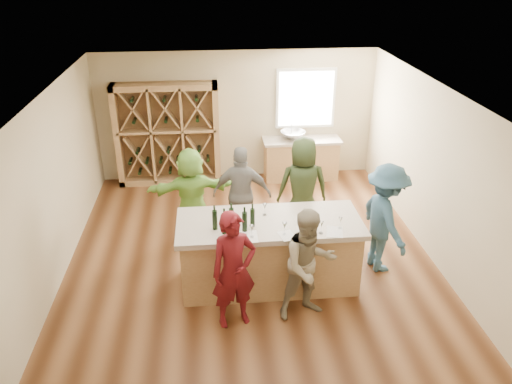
{
  "coord_description": "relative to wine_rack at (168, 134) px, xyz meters",
  "views": [
    {
      "loc": [
        -0.6,
        -6.97,
        4.67
      ],
      "look_at": [
        0.1,
        0.2,
        1.15
      ],
      "focal_mm": 35.0,
      "sensor_mm": 36.0,
      "label": 1
    }
  ],
  "objects": [
    {
      "name": "back_counter_base",
      "position": [
        2.9,
        -0.07,
        -0.67
      ],
      "size": [
        1.6,
        0.58,
        0.86
      ],
      "primitive_type": "cube",
      "color": "#AC8152",
      "rests_on": "floor"
    },
    {
      "name": "wine_bottle_c",
      "position": [
        1.16,
        -4.0,
        0.12
      ],
      "size": [
        0.08,
        0.08,
        0.29
      ],
      "primitive_type": "cylinder",
      "rotation": [
        0.0,
        0.0,
        0.15
      ],
      "color": "black",
      "rests_on": "tasting_counter_top"
    },
    {
      "name": "wall_left",
      "position": [
        -1.55,
        -3.27,
        0.3
      ],
      "size": [
        0.1,
        7.0,
        2.8
      ],
      "primitive_type": "cube",
      "color": "#C5B48E",
      "rests_on": "ground"
    },
    {
      "name": "wine_rack",
      "position": [
        0.0,
        0.0,
        0.0
      ],
      "size": [
        2.2,
        0.45,
        2.2
      ],
      "primitive_type": "cube",
      "color": "#AC8152",
      "rests_on": "floor"
    },
    {
      "name": "tasting_counter_top",
      "position": [
        1.72,
        -3.91,
        -0.06
      ],
      "size": [
        2.72,
        1.12,
        0.08
      ],
      "primitive_type": "cube",
      "color": "#B5A594",
      "rests_on": "tasting_counter_base"
    },
    {
      "name": "wall_back",
      "position": [
        1.5,
        0.28,
        0.3
      ],
      "size": [
        6.0,
        0.1,
        2.8
      ],
      "primitive_type": "cube",
      "color": "#C5B48E",
      "rests_on": "ground"
    },
    {
      "name": "wine_glass_f",
      "position": [
        1.67,
        -3.71,
        0.07
      ],
      "size": [
        0.07,
        0.07,
        0.18
      ],
      "primitive_type": "cone",
      "color": "white",
      "rests_on": "tasting_counter_top"
    },
    {
      "name": "wine_glass_e",
      "position": [
        2.69,
        -4.21,
        0.06
      ],
      "size": [
        0.06,
        0.06,
        0.16
      ],
      "primitive_type": "cone",
      "rotation": [
        0.0,
        0.0,
        0.07
      ],
      "color": "white",
      "rests_on": "tasting_counter_top"
    },
    {
      "name": "person_far_left",
      "position": [
        0.54,
        -2.37,
        -0.27
      ],
      "size": [
        1.59,
        0.7,
        1.66
      ],
      "primitive_type": "imported",
      "rotation": [
        0.0,
        0.0,
        3.24
      ],
      "color": "#8CC64C",
      "rests_on": "floor"
    },
    {
      "name": "window_frame",
      "position": [
        3.0,
        0.2,
        0.65
      ],
      "size": [
        1.3,
        0.06,
        1.3
      ],
      "primitive_type": "cube",
      "color": "white",
      "rests_on": "wall_back"
    },
    {
      "name": "wall_right",
      "position": [
        4.55,
        -3.27,
        0.3
      ],
      "size": [
        0.1,
        7.0,
        2.8
      ],
      "primitive_type": "cube",
      "color": "#C5B48E",
      "rests_on": "ground"
    },
    {
      "name": "wine_bottle_b",
      "position": [
        1.05,
        -4.2,
        0.14
      ],
      "size": [
        0.08,
        0.08,
        0.31
      ],
      "primitive_type": "cylinder",
      "rotation": [
        0.0,
        0.0,
        0.03
      ],
      "color": "black",
      "rests_on": "tasting_counter_top"
    },
    {
      "name": "wall_front",
      "position": [
        1.5,
        -6.82,
        0.3
      ],
      "size": [
        6.0,
        0.1,
        2.8
      ],
      "primitive_type": "cube",
      "color": "#C5B48E",
      "rests_on": "ground"
    },
    {
      "name": "person_server",
      "position": [
        3.55,
        -3.68,
        -0.2
      ],
      "size": [
        0.72,
        1.23,
        1.79
      ],
      "primitive_type": "imported",
      "rotation": [
        0.0,
        0.0,
        1.74
      ],
      "color": "#335972",
      "rests_on": "floor"
    },
    {
      "name": "ceiling",
      "position": [
        1.5,
        -3.27,
        1.75
      ],
      "size": [
        6.0,
        7.0,
        0.1
      ],
      "primitive_type": "cube",
      "color": "white",
      "rests_on": "ground"
    },
    {
      "name": "wine_glass_c",
      "position": [
        2.39,
        -4.33,
        0.08
      ],
      "size": [
        0.07,
        0.07,
        0.19
      ],
      "primitive_type": "cone",
      "rotation": [
        0.0,
        0.0,
        0.0
      ],
      "color": "white",
      "rests_on": "tasting_counter_top"
    },
    {
      "name": "faucet",
      "position": [
        2.7,
        0.11,
        -0.03
      ],
      "size": [
        0.02,
        0.02,
        0.3
      ],
      "primitive_type": "cylinder",
      "color": "silver",
      "rests_on": "back_counter_top"
    },
    {
      "name": "tasting_menu_c",
      "position": [
        2.6,
        -4.31,
        -0.02
      ],
      "size": [
        0.3,
        0.36,
        0.0
      ],
      "primitive_type": "cube",
      "rotation": [
        0.0,
        0.0,
        -0.25
      ],
      "color": "white",
      "rests_on": "tasting_counter_top"
    },
    {
      "name": "tasting_counter_base",
      "position": [
        1.72,
        -3.91,
        -0.6
      ],
      "size": [
        2.6,
        1.0,
        1.0
      ],
      "primitive_type": "cube",
      "color": "#AC8152",
      "rests_on": "floor"
    },
    {
      "name": "back_counter_top",
      "position": [
        2.9,
        -0.07,
        -0.21
      ],
      "size": [
        1.7,
        0.62,
        0.06
      ],
      "primitive_type": "cube",
      "color": "#B5A594",
      "rests_on": "back_counter_base"
    },
    {
      "name": "window_pane",
      "position": [
        3.0,
        0.17,
        0.65
      ],
      "size": [
        1.18,
        0.01,
        1.18
      ],
      "primitive_type": "cube",
      "color": "white",
      "rests_on": "wall_back"
    },
    {
      "name": "wine_glass_a",
      "position": [
        1.42,
        -4.34,
        0.07
      ],
      "size": [
        0.09,
        0.09,
        0.18
      ],
      "primitive_type": "cone",
      "rotation": [
        0.0,
        0.0,
        0.34
      ],
      "color": "white",
      "rests_on": "tasting_counter_top"
    },
    {
      "name": "sink",
      "position": [
        2.7,
        -0.07,
        -0.09
      ],
      "size": [
        0.54,
        0.54,
        0.19
      ],
      "primitive_type": "imported",
      "color": "silver",
      "rests_on": "back_counter_top"
    },
    {
      "name": "person_far_right",
      "position": [
        2.48,
        -2.48,
        -0.19
      ],
      "size": [
        0.91,
        0.6,
        1.82
      ],
      "primitive_type": "imported",
      "rotation": [
        0.0,
        0.0,
        3.11
      ],
      "color": "#263319",
      "rests_on": "floor"
    },
    {
      "name": "person_near_right",
      "position": [
        2.16,
        -4.71,
        -0.28
      ],
      "size": [
        0.88,
        0.63,
        1.65
      ],
      "primitive_type": "imported",
      "rotation": [
        0.0,
        0.0,
        0.25
      ],
      "color": "gray",
      "rests_on": "floor"
    },
    {
      "name": "wine_glass_d",
      "position": [
        2.22,
        -4.03,
        0.07
      ],
      "size": [
        0.08,
        0.08,
        0.17
      ],
      "primitive_type": "cone",
      "rotation": [
        0.0,
        0.0,
        0.23
      ],
      "color": "white",
      "rests_on": "tasting_counter_top"
    },
    {
      "name": "wine_bottle_a",
      "position": [
        0.92,
        -4.07,
        0.13
      ],
      "size": [
        0.08,
        0.08,
        0.3
      ],
      "primitive_type": "cylinder",
      "rotation": [
        0.0,
        0.0,
        0.15
      ],
      "color": "black",
      "rests_on": "tasting_counter_top"
    },
    {
      "name": "tasting_menu_a",
      "position": [
        1.38,
        -4.32,
        -0.02
      ],
      "size": [
        0.24,
        0.33,
        0.0
      ],
      "primitive_type": "cube",
      "rotation": [
        0.0,
        0.0,
        0.0
      ],
      "color": "white",
      "rests_on": "tasting_counter_top"
    },
    {
      "name": "person_far_mid",
      "position": [
        1.41,
        -2.55,
        -0.24
      ],
      "size": [
        1.09,
        0.68,
        1.73
      ],
      "primitive_type": "imported",
      "rotation": [
        0.0,
        0.0,
        2.97
      ],
      "color": "slate",
      "rests_on": "floor"
    },
    {
      "name": "wine_bottle_e",
      "position": [
        1.46,
        -4.03,
        0.12
      ],
      "size": [
        0.08,
        0.08,
        0.28
      ],
      "primitive_type": "cylinder",
      "rotation": [
        0.0,
        0.0,
        -0.19
      ],
      "color": "black",
      "rests_on": "tasting_counter_top"
    },
    {
      "name": "wine_bottle_d",
      "position": [
        1.33,
        -4.16,
        0.13
      ],
      "size": [
        0.09,
        0.09,
        0.3
      ],
      "primitive_type": "cylinder",
      "rotation": [
        0.0,
        0.0,
        -0.2
      ],
      "color": "black",
      "rests_on": "tasting_counter_top"
    },
    {
      "name": "floor",
      "position": [
        1.5,
        -3.27,
        -1.15
      ],
      "size": [
        6.0,
        7.0,
        0.1
      ],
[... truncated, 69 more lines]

